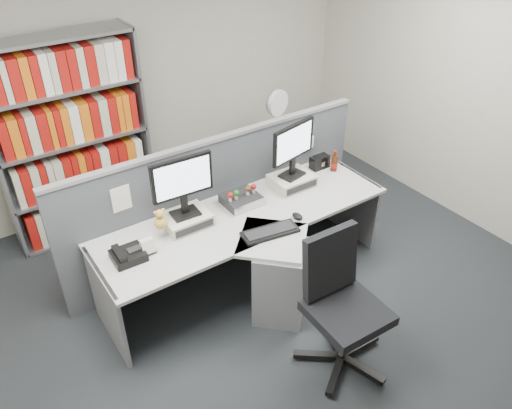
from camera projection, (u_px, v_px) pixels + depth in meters
ground at (301, 334)px, 4.13m from camera, size 5.50×5.50×0.00m
room_shell at (315, 136)px, 3.13m from camera, size 5.04×5.54×2.72m
partition at (219, 199)px, 4.63m from camera, size 3.00×0.08×1.27m
desk at (260, 253)px, 4.29m from camera, size 2.60×1.20×0.72m
monitor_riser_left at (186, 220)px, 4.15m from camera, size 0.38×0.31×0.10m
monitor_riser_right at (292, 180)px, 4.67m from camera, size 0.38×0.31×0.10m
monitor_left at (182, 182)px, 3.95m from camera, size 0.51×0.17×0.52m
monitor_right at (293, 146)px, 4.47m from camera, size 0.50×0.20×0.51m
desktop_pc at (241, 200)px, 4.41m from camera, size 0.31×0.27×0.08m
figurines at (242, 192)px, 4.35m from camera, size 0.29×0.05×0.09m
keyboard at (270, 232)px, 4.07m from camera, size 0.49×0.25×0.03m
mouse at (297, 216)px, 4.24m from camera, size 0.07×0.11×0.04m
desk_phone at (127, 255)px, 3.79m from camera, size 0.24×0.22×0.10m
desk_calendar at (148, 248)px, 3.84m from camera, size 0.11×0.08×0.13m
plush_toy at (160, 221)px, 3.92m from camera, size 0.10×0.10×0.18m
speaker at (320, 162)px, 4.93m from camera, size 0.19×0.10×0.13m
cola_bottle at (334, 163)px, 4.87m from camera, size 0.07×0.07×0.22m
shelving_unit at (73, 143)px, 4.84m from camera, size 1.41×0.40×2.00m
filing_cabinet at (276, 159)px, 5.87m from camera, size 0.45×0.61×0.70m
desk_fan at (277, 106)px, 5.50m from camera, size 0.30×0.18×0.50m
office_chair at (340, 300)px, 3.65m from camera, size 0.69×0.72×1.08m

